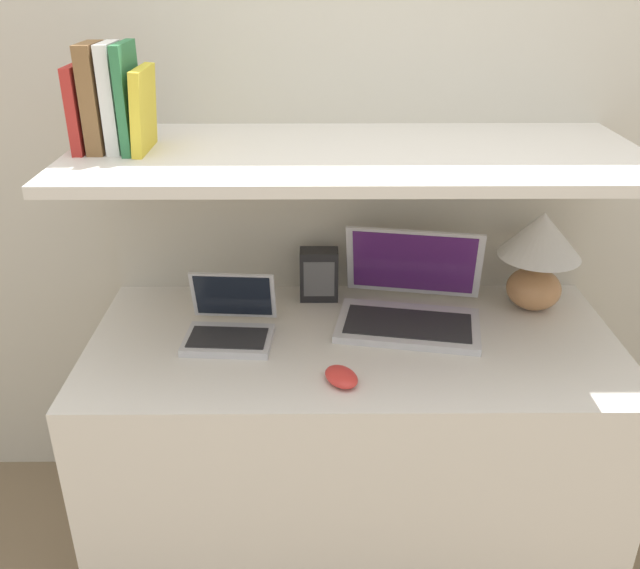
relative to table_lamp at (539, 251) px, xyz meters
name	(u,v)px	position (x,y,z in m)	size (l,w,h in m)	color
wall_back	(351,128)	(-0.53, 0.21, 0.30)	(6.00, 0.05, 2.40)	beige
desk	(351,447)	(-0.53, -0.18, -0.54)	(1.41, 0.65, 0.72)	silver
back_riser	(348,319)	(-0.53, 0.16, -0.31)	(1.41, 0.04, 1.19)	beige
shelf	(357,155)	(-0.53, -0.11, 0.30)	(1.41, 0.59, 0.03)	silver
table_lamp	(539,251)	(0.00, 0.00, 0.00)	(0.23, 0.23, 0.29)	#B27A4C
laptop_large	(410,303)	(-0.37, -0.08, -0.13)	(0.44, 0.37, 0.24)	silver
laptop_small	(230,325)	(-0.86, -0.17, -0.14)	(0.24, 0.22, 0.17)	silver
computer_mouse	(341,377)	(-0.57, -0.39, -0.16)	(0.11, 0.12, 0.03)	red
router_box	(319,275)	(-0.62, 0.06, -0.10)	(0.11, 0.07, 0.16)	black
book_red	(80,109)	(-1.19, -0.11, 0.42)	(0.02, 0.14, 0.20)	#A82823
book_brown	(95,98)	(-1.15, -0.11, 0.44)	(0.04, 0.13, 0.25)	brown
book_white	(113,98)	(-1.11, -0.11, 0.44)	(0.03, 0.12, 0.25)	silver
book_green	(128,98)	(-1.07, -0.11, 0.44)	(0.02, 0.16, 0.25)	#2D7042
book_yellow	(143,110)	(-1.04, -0.11, 0.41)	(0.04, 0.17, 0.20)	gold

